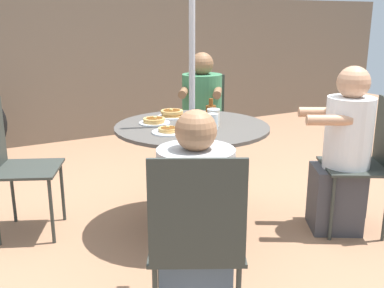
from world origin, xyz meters
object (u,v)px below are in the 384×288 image
(patio_chair_east, at_px, (196,238))
(pancake_plate_c, at_px, (172,114))
(patio_chair_west, at_px, (203,118))
(syrup_bottle, at_px, (211,113))
(patio_chair_south, at_px, (368,157))
(patio_table, at_px, (192,149))
(pancake_plate_b, at_px, (169,131))
(diner_south, at_px, (343,157))
(diner_east, at_px, (195,230))
(patio_chair_north, at_px, (13,159))
(diner_west, at_px, (202,123))
(drinking_glass_a, at_px, (212,122))
(coffee_cup, at_px, (213,117))
(pancake_plate_a, at_px, (154,121))

(patio_chair_east, relative_size, pancake_plate_c, 4.39)
(patio_chair_west, bearing_deg, syrup_bottle, 96.44)
(patio_chair_south, height_order, pancake_plate_c, patio_chair_south)
(patio_table, bearing_deg, syrup_bottle, 10.14)
(patio_table, bearing_deg, patio_chair_east, -117.71)
(patio_chair_south, relative_size, pancake_plate_b, 4.39)
(patio_chair_east, relative_size, diner_south, 0.81)
(diner_east, distance_m, pancake_plate_b, 0.90)
(diner_south, height_order, syrup_bottle, diner_south)
(diner_south, distance_m, patio_chair_west, 1.57)
(patio_chair_east, height_order, pancake_plate_b, patio_chair_east)
(patio_chair_north, height_order, pancake_plate_c, patio_chair_north)
(patio_chair_north, xyz_separation_m, syrup_bottle, (1.29, -0.47, 0.28))
(patio_chair_south, relative_size, diner_south, 0.81)
(diner_west, xyz_separation_m, drinking_glass_a, (-0.51, -1.04, 0.28))
(patio_table, height_order, pancake_plate_c, pancake_plate_c)
(patio_table, distance_m, coffee_cup, 0.27)
(diner_east, relative_size, patio_chair_west, 1.15)
(drinking_glass_a, bearing_deg, diner_west, 63.67)
(patio_table, height_order, drinking_glass_a, drinking_glass_a)
(pancake_plate_b, xyz_separation_m, coffee_cup, (0.35, 0.03, 0.05))
(syrup_bottle, bearing_deg, diner_south, -37.26)
(coffee_cup, bearing_deg, diner_west, 64.49)
(patio_chair_west, height_order, coffee_cup, patio_chair_west)
(diner_south, relative_size, patio_chair_west, 1.24)
(drinking_glass_a, bearing_deg, pancake_plate_b, 169.90)
(drinking_glass_a, bearing_deg, patio_chair_west, 62.72)
(patio_chair_south, relative_size, pancake_plate_a, 4.39)
(patio_chair_west, distance_m, pancake_plate_b, 1.47)
(patio_chair_east, height_order, drinking_glass_a, patio_chair_east)
(patio_table, xyz_separation_m, syrup_bottle, (0.17, 0.03, 0.23))
(drinking_glass_a, bearing_deg, pancake_plate_a, 129.14)
(diner_south, height_order, pancake_plate_b, diner_south)
(diner_west, height_order, coffee_cup, diner_west)
(pancake_plate_a, xyz_separation_m, pancake_plate_c, (0.20, 0.13, 0.01))
(pancake_plate_c, bearing_deg, patio_table, -88.92)
(patio_chair_west, bearing_deg, diner_east, 92.66)
(patio_chair_north, relative_size, patio_chair_west, 1.00)
(patio_chair_east, bearing_deg, patio_chair_west, 87.11)
(diner_south, bearing_deg, patio_table, 90.00)
(coffee_cup, bearing_deg, patio_chair_south, -29.84)
(patio_chair_west, relative_size, drinking_glass_a, 8.96)
(patio_table, distance_m, pancake_plate_c, 0.36)
(patio_chair_north, distance_m, pancake_plate_c, 1.15)
(patio_chair_north, relative_size, drinking_glass_a, 8.96)
(patio_chair_east, xyz_separation_m, diner_west, (1.15, 1.96, -0.01))
(patio_chair_east, bearing_deg, coffee_cup, 83.11)
(pancake_plate_b, distance_m, drinking_glass_a, 0.30)
(diner_west, xyz_separation_m, pancake_plate_c, (-0.58, -0.57, 0.25))
(syrup_bottle, bearing_deg, diner_west, 64.17)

